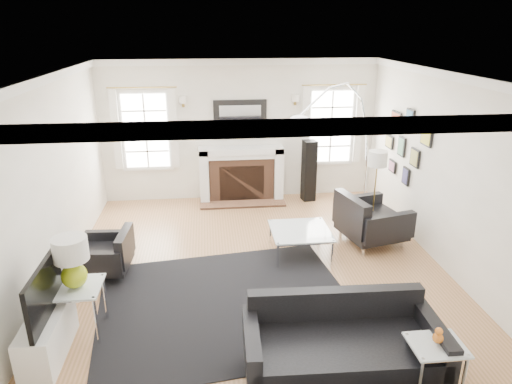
{
  "coord_description": "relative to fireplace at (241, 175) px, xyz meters",
  "views": [
    {
      "loc": [
        -0.65,
        -5.99,
        3.4
      ],
      "look_at": [
        0.03,
        0.3,
        1.08
      ],
      "focal_mm": 32.0,
      "sensor_mm": 36.0,
      "label": 1
    }
  ],
  "objects": [
    {
      "name": "floor",
      "position": [
        0.0,
        -2.79,
        -0.54
      ],
      "size": [
        6.0,
        6.0,
        0.0
      ],
      "primitive_type": "plane",
      "color": "olive",
      "rests_on": "ground"
    },
    {
      "name": "back_wall",
      "position": [
        0.0,
        0.21,
        0.86
      ],
      "size": [
        5.5,
        0.04,
        2.8
      ],
      "primitive_type": "cube",
      "color": "white",
      "rests_on": "floor"
    },
    {
      "name": "front_wall",
      "position": [
        0.0,
        -5.79,
        0.86
      ],
      "size": [
        5.5,
        0.04,
        2.8
      ],
      "primitive_type": "cube",
      "color": "white",
      "rests_on": "floor"
    },
    {
      "name": "left_wall",
      "position": [
        -2.75,
        -2.79,
        0.86
      ],
      "size": [
        0.04,
        6.0,
        2.8
      ],
      "primitive_type": "cube",
      "color": "white",
      "rests_on": "floor"
    },
    {
      "name": "right_wall",
      "position": [
        2.75,
        -2.79,
        0.86
      ],
      "size": [
        0.04,
        6.0,
        2.8
      ],
      "primitive_type": "cube",
      "color": "white",
      "rests_on": "floor"
    },
    {
      "name": "ceiling",
      "position": [
        0.0,
        -2.79,
        2.26
      ],
      "size": [
        5.5,
        6.0,
        0.02
      ],
      "primitive_type": "cube",
      "color": "white",
      "rests_on": "back_wall"
    },
    {
      "name": "crown_molding",
      "position": [
        0.0,
        -2.79,
        2.2
      ],
      "size": [
        5.5,
        6.0,
        0.12
      ],
      "primitive_type": "cube",
      "color": "white",
      "rests_on": "back_wall"
    },
    {
      "name": "fireplace",
      "position": [
        0.0,
        0.0,
        0.0
      ],
      "size": [
        1.7,
        0.69,
        1.11
      ],
      "color": "white",
      "rests_on": "floor"
    },
    {
      "name": "mantel_mirror",
      "position": [
        0.0,
        0.16,
        1.11
      ],
      "size": [
        1.05,
        0.07,
        0.75
      ],
      "color": "black",
      "rests_on": "back_wall"
    },
    {
      "name": "window_left",
      "position": [
        -1.85,
        0.16,
        0.92
      ],
      "size": [
        1.24,
        0.15,
        1.62
      ],
      "color": "white",
      "rests_on": "back_wall"
    },
    {
      "name": "window_right",
      "position": [
        1.85,
        0.16,
        0.92
      ],
      "size": [
        1.24,
        0.15,
        1.62
      ],
      "color": "white",
      "rests_on": "back_wall"
    },
    {
      "name": "gallery_wall",
      "position": [
        2.72,
        -1.5,
        0.99
      ],
      "size": [
        0.04,
        1.73,
        1.29
      ],
      "color": "black",
      "rests_on": "right_wall"
    },
    {
      "name": "tv_unit",
      "position": [
        -2.44,
        -4.49,
        -0.21
      ],
      "size": [
        0.35,
        1.0,
        1.09
      ],
      "color": "white",
      "rests_on": "floor"
    },
    {
      "name": "area_rug",
      "position": [
        -0.49,
        -3.73,
        -0.54
      ],
      "size": [
        3.52,
        3.06,
        0.01
      ],
      "primitive_type": "cube",
      "rotation": [
        0.0,
        0.0,
        0.12
      ],
      "color": "black",
      "rests_on": "floor"
    },
    {
      "name": "sofa",
      "position": [
        0.62,
        -5.07,
        -0.19
      ],
      "size": [
        2.01,
        0.98,
        0.65
      ],
      "color": "black",
      "rests_on": "floor"
    },
    {
      "name": "armchair_left",
      "position": [
        -2.15,
        -2.76,
        -0.24
      ],
      "size": [
        0.78,
        0.85,
        0.54
      ],
      "color": "black",
      "rests_on": "floor"
    },
    {
      "name": "armchair_right",
      "position": [
        1.91,
        -2.19,
        -0.15
      ],
      "size": [
        1.14,
        1.22,
        0.7
      ],
      "color": "black",
      "rests_on": "floor"
    },
    {
      "name": "coffee_table",
      "position": [
        0.73,
        -2.45,
        -0.17
      ],
      "size": [
        0.91,
        0.91,
        0.4
      ],
      "color": "silver",
      "rests_on": "floor"
    },
    {
      "name": "side_table_left",
      "position": [
        -2.2,
        -4.11,
        -0.04
      ],
      "size": [
        0.56,
        0.56,
        0.61
      ],
      "color": "silver",
      "rests_on": "floor"
    },
    {
      "name": "nesting_table",
      "position": [
        1.43,
        -5.44,
        -0.1
      ],
      "size": [
        0.51,
        0.43,
        0.56
      ],
      "color": "silver",
      "rests_on": "floor"
    },
    {
      "name": "gourd_lamp",
      "position": [
        -2.2,
        -4.11,
        0.42
      ],
      "size": [
        0.38,
        0.38,
        0.61
      ],
      "color": "#A6BD17",
      "rests_on": "side_table_left"
    },
    {
      "name": "orange_vase",
      "position": [
        1.43,
        -5.44,
        0.11
      ],
      "size": [
        0.1,
        0.1,
        0.16
      ],
      "color": "orange",
      "rests_on": "nesting_table"
    },
    {
      "name": "arc_floor_lamp",
      "position": [
        1.43,
        -1.77,
        0.89
      ],
      "size": [
        1.87,
        1.73,
        2.64
      ],
      "color": "white",
      "rests_on": "floor"
    },
    {
      "name": "stick_floor_lamp",
      "position": [
        2.05,
        -2.0,
        0.77
      ],
      "size": [
        0.31,
        0.31,
        1.51
      ],
      "color": "#A28238",
      "rests_on": "floor"
    },
    {
      "name": "speaker_tower",
      "position": [
        1.36,
        -0.14,
        0.08
      ],
      "size": [
        0.28,
        0.28,
        1.25
      ],
      "primitive_type": "cube",
      "rotation": [
        0.0,
        0.0,
        0.15
      ],
      "color": "black",
      "rests_on": "floor"
    }
  ]
}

